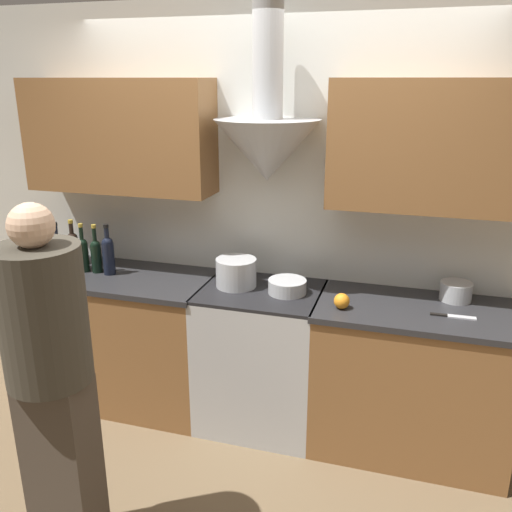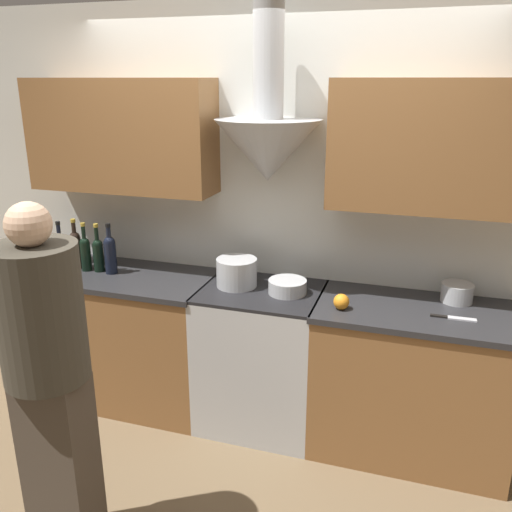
% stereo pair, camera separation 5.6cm
% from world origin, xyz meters
% --- Properties ---
extents(ground_plane, '(12.00, 12.00, 0.00)m').
position_xyz_m(ground_plane, '(0.00, 0.00, 0.00)').
color(ground_plane, brown).
extents(wall_back, '(8.40, 0.62, 2.60)m').
position_xyz_m(wall_back, '(-0.02, 0.61, 1.47)').
color(wall_back, silver).
rests_on(wall_back, ground_plane).
extents(counter_left, '(1.25, 0.62, 0.92)m').
position_xyz_m(counter_left, '(-0.98, 0.34, 0.46)').
color(counter_left, brown).
rests_on(counter_left, ground_plane).
extents(counter_right, '(1.13, 0.62, 0.92)m').
position_xyz_m(counter_right, '(0.92, 0.34, 0.46)').
color(counter_right, brown).
rests_on(counter_right, ground_plane).
extents(stove_range, '(0.73, 0.60, 0.92)m').
position_xyz_m(stove_range, '(0.00, 0.34, 0.46)').
color(stove_range, '#B7BABC').
rests_on(stove_range, ground_plane).
extents(wine_bottle_0, '(0.07, 0.07, 0.32)m').
position_xyz_m(wine_bottle_0, '(-1.51, 0.35, 1.05)').
color(wine_bottle_0, black).
rests_on(wine_bottle_0, counter_left).
extents(wine_bottle_1, '(0.07, 0.07, 0.32)m').
position_xyz_m(wine_bottle_1, '(-1.41, 0.33, 1.05)').
color(wine_bottle_1, black).
rests_on(wine_bottle_1, counter_left).
extents(wine_bottle_2, '(0.07, 0.07, 0.34)m').
position_xyz_m(wine_bottle_2, '(-1.31, 0.36, 1.06)').
color(wine_bottle_2, black).
rests_on(wine_bottle_2, counter_left).
extents(wine_bottle_3, '(0.07, 0.07, 0.33)m').
position_xyz_m(wine_bottle_3, '(-1.22, 0.33, 1.05)').
color(wine_bottle_3, black).
rests_on(wine_bottle_3, counter_left).
extents(wine_bottle_4, '(0.07, 0.07, 0.33)m').
position_xyz_m(wine_bottle_4, '(-1.13, 0.34, 1.05)').
color(wine_bottle_4, black).
rests_on(wine_bottle_4, counter_left).
extents(wine_bottle_5, '(0.08, 0.08, 0.34)m').
position_xyz_m(wine_bottle_5, '(-1.03, 0.33, 1.06)').
color(wine_bottle_5, black).
rests_on(wine_bottle_5, counter_left).
extents(stock_pot, '(0.25, 0.25, 0.18)m').
position_xyz_m(stock_pot, '(-0.16, 0.37, 1.01)').
color(stock_pot, '#B7BABC').
rests_on(stock_pot, stove_range).
extents(mixing_bowl, '(0.23, 0.23, 0.08)m').
position_xyz_m(mixing_bowl, '(0.16, 0.34, 0.96)').
color(mixing_bowl, '#B7BABC').
rests_on(mixing_bowl, stove_range).
extents(orange_fruit, '(0.09, 0.09, 0.09)m').
position_xyz_m(orange_fruit, '(0.51, 0.21, 0.96)').
color(orange_fruit, orange).
rests_on(orange_fruit, counter_right).
extents(saucepan, '(0.18, 0.18, 0.11)m').
position_xyz_m(saucepan, '(1.13, 0.52, 0.97)').
color(saucepan, '#B7BABC').
rests_on(saucepan, counter_right).
extents(chefs_knife, '(0.24, 0.04, 0.01)m').
position_xyz_m(chefs_knife, '(1.11, 0.26, 0.92)').
color(chefs_knife, silver).
rests_on(chefs_knife, counter_right).
extents(person_foreground_left, '(0.36, 0.36, 1.69)m').
position_xyz_m(person_foreground_left, '(-0.58, -0.90, 0.93)').
color(person_foreground_left, '#473D33').
rests_on(person_foreground_left, ground_plane).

